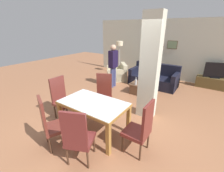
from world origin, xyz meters
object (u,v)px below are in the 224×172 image
dining_chair_head_left (61,97)px  dining_chair_near_right (78,136)px  dining_chair_head_right (141,128)px  floor_lamp (120,47)px  tv_screen (216,71)px  armchair (117,74)px  sofa (154,79)px  dining_table (94,109)px  dining_chair_far_left (103,93)px  bottle (136,82)px  tv_stand (213,83)px  coffee_table (141,89)px  standing_person (113,63)px  dining_chair_near_left (50,122)px

dining_chair_head_left → dining_chair_near_right: (1.52, -0.85, 0.00)m
dining_chair_head_right → dining_chair_head_left: same height
dining_chair_near_right → floor_lamp: (-2.45, 5.31, 0.84)m
dining_chair_head_left → tv_screen: dining_chair_head_left is taller
armchair → floor_lamp: 1.56m
dining_chair_near_right → sofa: bearing=69.6°
dining_table → floor_lamp: (-2.07, 4.46, 0.82)m
dining_chair_far_left → armchair: size_ratio=0.92×
dining_table → dining_chair_far_left: (-0.38, 0.86, -0.02)m
sofa → bottle: (-0.22, -1.30, 0.19)m
dining_table → bottle: 2.48m
tv_stand → floor_lamp: floor_lamp is taller
bottle → tv_screen: size_ratio=0.33×
bottle → dining_table: bearing=-86.9°
armchair → coffee_table: 1.82m
sofa → armchair: bearing=8.3°
dining_chair_far_left → armchair: bearing=-89.1°
tv_screen → floor_lamp: floor_lamp is taller
tv_screen → standing_person: standing_person is taller
bottle → standing_person: bearing=170.5°
dining_chair_near_right → dining_chair_head_right: bearing=22.7°
dining_chair_head_right → dining_table: bearing=90.0°
sofa → standing_person: standing_person is taller
dining_chair_head_left → dining_chair_near_left: 1.15m
dining_chair_head_right → tv_screen: (1.03, 4.81, 0.16)m
dining_chair_head_left → armchair: 3.57m
armchair → tv_screen: 4.03m
tv_stand → dining_chair_near_right: bearing=-107.9°
dining_table → armchair: dining_table is taller
dining_table → dining_chair_near_right: size_ratio=1.33×
dining_chair_far_left → armchair: dining_chair_far_left is taller
dining_chair_head_left → dining_chair_head_right: bearing=90.0°
dining_chair_near_left → bottle: (0.24, 3.33, -0.09)m
coffee_table → dining_chair_near_left: bearing=-96.2°
bottle → tv_stand: (2.34, 2.34, -0.27)m
armchair → bottle: bearing=-165.9°
dining_table → coffee_table: bearing=89.8°
dining_table → dining_chair_head_left: bearing=180.0°
dining_chair_near_right → armchair: dining_chair_near_right is taller
sofa → armchair: (-1.68, -0.24, -0.03)m
dining_chair_far_left → sofa: size_ratio=0.59×
dining_chair_head_right → tv_stand: (1.03, 4.81, -0.36)m
dining_chair_near_right → armchair: bearing=90.2°
dining_chair_near_left → armchair: dining_chair_near_left is taller
dining_chair_far_left → standing_person: size_ratio=0.65×
bottle → dining_chair_near_left: bearing=-94.1°
dining_table → standing_person: size_ratio=0.87×
dining_table → dining_chair_near_right: bearing=-66.0°
floor_lamp → dining_table: bearing=-65.1°
dining_chair_near_left → tv_screen: bearing=89.2°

